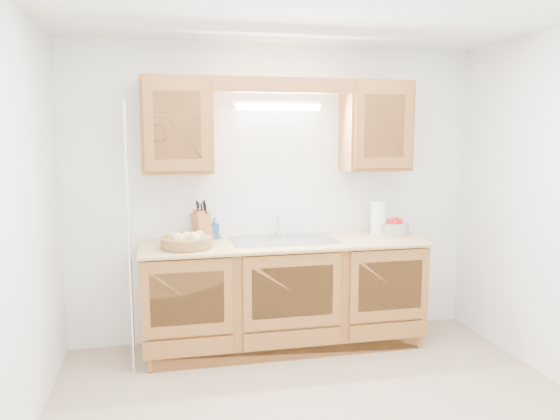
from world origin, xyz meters
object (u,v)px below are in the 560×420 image
object	(u,v)px
fruit_basket	(186,241)
knife_block	(202,225)
apple_bowl	(393,227)
paper_towel	(379,218)

from	to	relation	value
fruit_basket	knife_block	bearing A→B (deg)	63.60
knife_block	apple_bowl	xyz separation A→B (m)	(1.64, -0.10, -0.06)
paper_towel	apple_bowl	xyz separation A→B (m)	(0.13, -0.02, -0.08)
paper_towel	apple_bowl	bearing A→B (deg)	-9.69
paper_towel	knife_block	bearing A→B (deg)	176.88
fruit_basket	knife_block	size ratio (longest dim) A/B	1.17
knife_block	fruit_basket	bearing A→B (deg)	-136.28
paper_towel	apple_bowl	size ratio (longest dim) A/B	1.04
fruit_basket	paper_towel	bearing A→B (deg)	6.96
apple_bowl	fruit_basket	bearing A→B (deg)	-174.24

